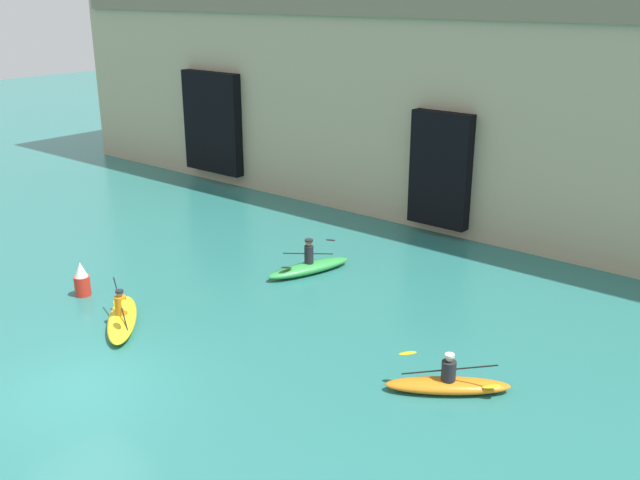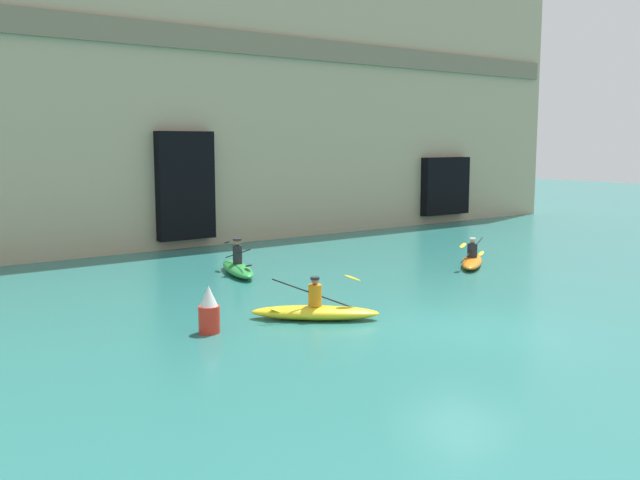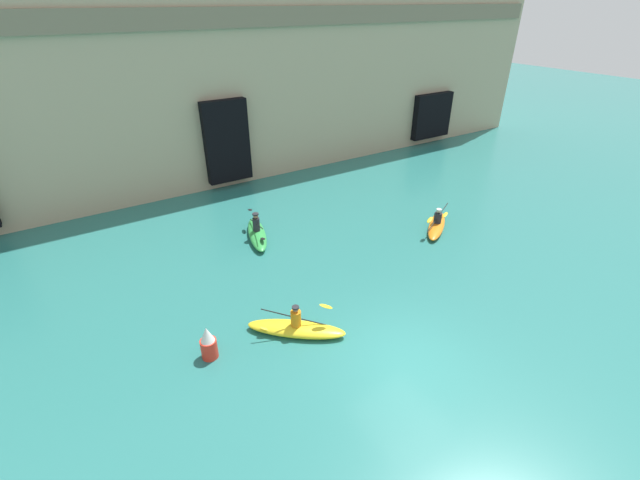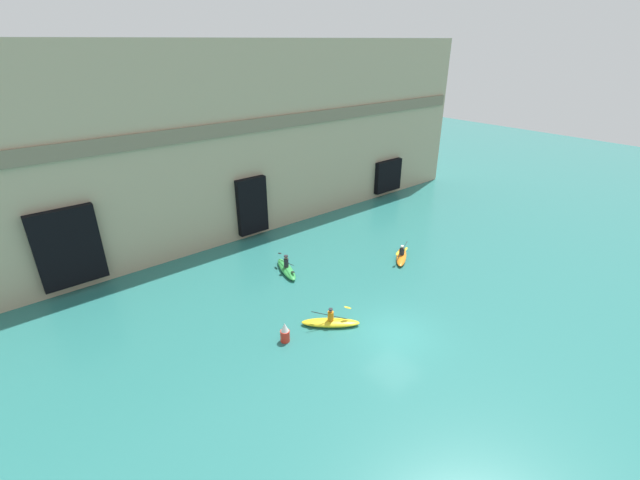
{
  "view_description": "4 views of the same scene",
  "coord_description": "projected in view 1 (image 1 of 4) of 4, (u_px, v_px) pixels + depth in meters",
  "views": [
    {
      "loc": [
        13.79,
        -7.89,
        9.04
      ],
      "look_at": [
        -0.38,
        9.52,
        1.09
      ],
      "focal_mm": 40.0,
      "sensor_mm": 36.0,
      "label": 1
    },
    {
      "loc": [
        -12.46,
        -10.85,
        4.32
      ],
      "look_at": [
        0.55,
        6.05,
        1.39
      ],
      "focal_mm": 40.0,
      "sensor_mm": 36.0,
      "label": 2
    },
    {
      "loc": [
        -7.06,
        -6.39,
        9.3
      ],
      "look_at": [
        0.81,
        6.0,
        0.97
      ],
      "focal_mm": 24.0,
      "sensor_mm": 36.0,
      "label": 3
    },
    {
      "loc": [
        -14.71,
        -11.5,
        14.07
      ],
      "look_at": [
        2.38,
        9.1,
        1.47
      ],
      "focal_mm": 24.0,
      "sensor_mm": 36.0,
      "label": 4
    }
  ],
  "objects": [
    {
      "name": "ground_plane",
      "position": [
        81.0,
        390.0,
        16.99
      ],
      "size": [
        120.0,
        120.0,
        0.0
      ],
      "primitive_type": "plane",
      "color": "#28706B"
    },
    {
      "name": "cliff_bluff",
      "position": [
        515.0,
        42.0,
        27.82
      ],
      "size": [
        45.65,
        8.05,
        14.16
      ],
      "color": "tan",
      "rests_on": "ground"
    },
    {
      "name": "marker_buoy",
      "position": [
        82.0,
        280.0,
        22.05
      ],
      "size": [
        0.49,
        0.49,
        1.1
      ],
      "color": "red",
      "rests_on": "ground"
    },
    {
      "name": "kayak_yellow",
      "position": [
        122.0,
        318.0,
        20.21
      ],
      "size": [
        2.9,
        2.64,
        1.11
      ],
      "rotation": [
        0.0,
        0.0,
        5.57
      ],
      "color": "yellow",
      "rests_on": "ground"
    },
    {
      "name": "kayak_orange",
      "position": [
        448.0,
        384.0,
        16.84
      ],
      "size": [
        2.77,
        2.33,
        1.0
      ],
      "rotation": [
        0.0,
        0.0,
        3.79
      ],
      "color": "orange",
      "rests_on": "ground"
    },
    {
      "name": "kayak_green",
      "position": [
        309.0,
        266.0,
        23.88
      ],
      "size": [
        1.65,
        3.2,
        1.2
      ],
      "rotation": [
        0.0,
        0.0,
        1.26
      ],
      "color": "green",
      "rests_on": "ground"
    }
  ]
}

